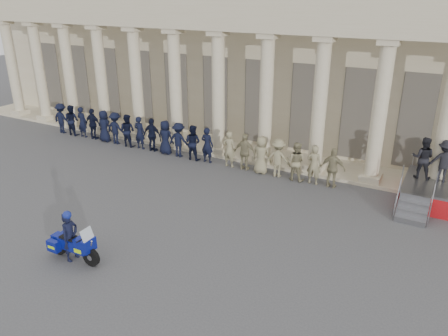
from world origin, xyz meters
TOP-DOWN VIEW (x-y plane):
  - ground at (0.00, 0.00)m, footprint 90.00×90.00m
  - building at (-0.00, 14.74)m, footprint 40.00×12.50m
  - officer_rank at (-3.54, 6.78)m, footprint 17.66×0.69m
  - motorcycle at (-0.59, -2.67)m, footprint 2.03×0.83m
  - rider at (-0.70, -2.68)m, footprint 0.41×0.61m

SIDE VIEW (x-z plane):
  - ground at x=0.00m, z-range 0.00..0.00m
  - motorcycle at x=-0.59m, z-range -0.09..1.22m
  - rider at x=-0.70m, z-range 0.00..1.74m
  - officer_rank at x=-3.54m, z-range 0.00..1.81m
  - building at x=0.00m, z-range 0.02..9.02m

